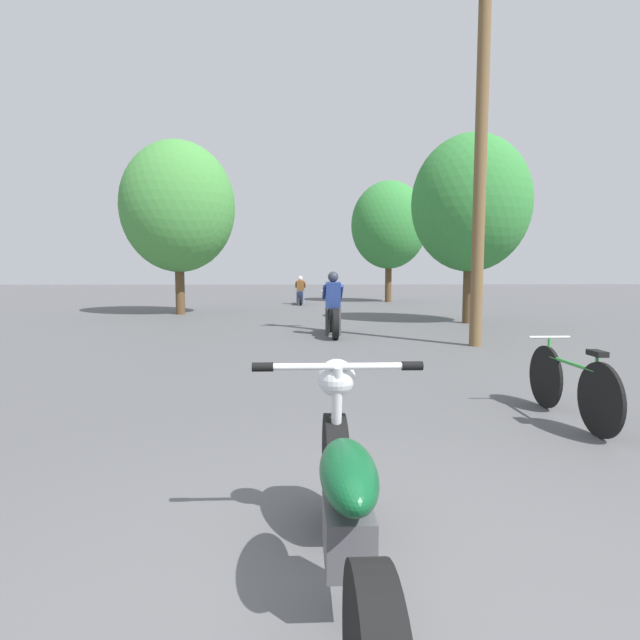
% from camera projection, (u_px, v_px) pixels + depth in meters
% --- Properties ---
extents(utility_pole, '(1.10, 0.24, 7.32)m').
position_uv_depth(utility_pole, '(481.00, 155.00, 9.69)').
color(utility_pole, brown).
rests_on(utility_pole, ground).
extents(roadside_tree_right_near, '(3.40, 3.06, 5.41)m').
position_uv_depth(roadside_tree_right_near, '(471.00, 204.00, 14.27)').
color(roadside_tree_right_near, '#513A23').
rests_on(roadside_tree_right_near, ground).
extents(roadside_tree_right_far, '(3.76, 3.38, 5.99)m').
position_uv_depth(roadside_tree_right_far, '(389.00, 225.00, 24.76)').
color(roadside_tree_right_far, '#513A23').
rests_on(roadside_tree_right_far, ground).
extents(roadside_tree_left, '(3.92, 3.53, 6.00)m').
position_uv_depth(roadside_tree_left, '(178.00, 207.00, 17.29)').
color(roadside_tree_left, '#513A23').
rests_on(roadside_tree_left, ground).
extents(motorcycle_foreground, '(0.89, 2.17, 1.01)m').
position_uv_depth(motorcycle_foreground, '(347.00, 515.00, 2.13)').
color(motorcycle_foreground, black).
rests_on(motorcycle_foreground, ground).
extents(motorcycle_rider_lead, '(0.50, 2.17, 1.50)m').
position_uv_depth(motorcycle_rider_lead, '(333.00, 311.00, 11.65)').
color(motorcycle_rider_lead, black).
rests_on(motorcycle_rider_lead, ground).
extents(motorcycle_rider_far, '(0.50, 2.08, 1.31)m').
position_uv_depth(motorcycle_rider_far, '(300.00, 294.00, 23.13)').
color(motorcycle_rider_far, black).
rests_on(motorcycle_rider_far, ground).
extents(bicycle_parked, '(0.44, 1.67, 0.80)m').
position_uv_depth(bicycle_parked, '(571.00, 385.00, 4.93)').
color(bicycle_parked, black).
rests_on(bicycle_parked, ground).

